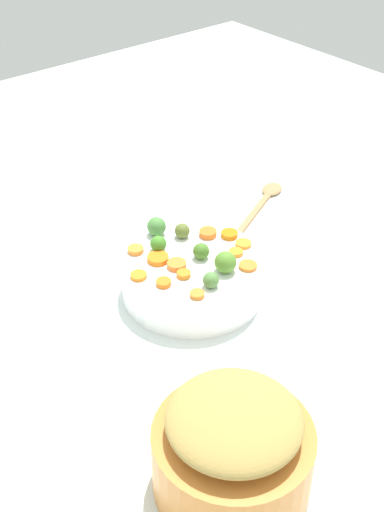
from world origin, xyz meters
TOP-DOWN VIEW (x-y plane):
  - tabletop at (0.00, 0.00)m, footprint 2.40×2.40m
  - serving_bowl_carrots at (-0.00, -0.02)m, footprint 0.27×0.27m
  - metal_pot at (-0.23, -0.38)m, footprint 0.22×0.22m
  - stuffing_mound at (-0.23, -0.38)m, footprint 0.18×0.18m
  - carrot_slice_0 at (-0.04, -0.01)m, footprint 0.05×0.05m
  - carrot_slice_1 at (0.07, -0.05)m, footprint 0.04×0.04m
  - carrot_slice_2 at (0.10, -0.00)m, footprint 0.04×0.04m
  - carrot_slice_3 at (-0.06, -0.10)m, footprint 0.03×0.03m
  - carrot_slice_4 at (0.06, -0.10)m, footprint 0.04×0.04m
  - carrot_slice_5 at (-0.04, -0.04)m, footprint 0.03×0.03m
  - carrot_slice_6 at (0.10, -0.04)m, footprint 0.04×0.04m
  - carrot_slice_7 at (-0.05, 0.02)m, footprint 0.05×0.05m
  - carrot_slice_8 at (-0.11, 0.01)m, footprint 0.04×0.04m
  - carrot_slice_9 at (-0.07, 0.07)m, footprint 0.04×0.04m
  - carrot_slice_10 at (-0.09, -0.04)m, footprint 0.03×0.03m
  - carrot_slice_11 at (0.07, 0.03)m, footprint 0.04×0.04m
  - brussels_sprout_0 at (-0.02, -0.10)m, footprint 0.03×0.03m
  - brussels_sprout_1 at (0.03, 0.06)m, footprint 0.03×0.03m
  - brussels_sprout_2 at (0.02, -0.08)m, footprint 0.04×0.04m
  - brussels_sprout_3 at (0.02, -0.02)m, footprint 0.03×0.03m
  - brussels_sprout_4 at (-0.03, 0.05)m, footprint 0.03×0.03m
  - brussels_sprout_5 at (0.00, 0.09)m, footprint 0.04×0.04m
  - wooden_spoon at (0.33, 0.13)m, footprint 0.27×0.15m

SIDE VIEW (x-z plane):
  - tabletop at x=0.00m, z-range 0.00..0.02m
  - wooden_spoon at x=0.33m, z-range 0.02..0.03m
  - serving_bowl_carrots at x=0.00m, z-range 0.02..0.10m
  - metal_pot at x=-0.23m, z-range 0.02..0.13m
  - carrot_slice_4 at x=0.06m, z-range 0.10..0.10m
  - carrot_slice_6 at x=0.10m, z-range 0.10..0.10m
  - carrot_slice_8 at x=-0.11m, z-range 0.10..0.10m
  - carrot_slice_1 at x=0.07m, z-range 0.10..0.10m
  - carrot_slice_3 at x=-0.06m, z-range 0.10..0.10m
  - carrot_slice_10 at x=-0.09m, z-range 0.10..0.10m
  - carrot_slice_9 at x=-0.07m, z-range 0.10..0.10m
  - carrot_slice_5 at x=-0.04m, z-range 0.10..0.10m
  - carrot_slice_2 at x=0.10m, z-range 0.10..0.11m
  - carrot_slice_7 at x=-0.05m, z-range 0.10..0.11m
  - carrot_slice_0 at x=-0.04m, z-range 0.10..0.11m
  - carrot_slice_11 at x=0.07m, z-range 0.10..0.11m
  - brussels_sprout_0 at x=-0.02m, z-range 0.10..0.12m
  - brussels_sprout_1 at x=0.03m, z-range 0.10..0.12m
  - brussels_sprout_3 at x=0.02m, z-range 0.10..0.13m
  - brussels_sprout_4 at x=-0.03m, z-range 0.10..0.13m
  - brussels_sprout_5 at x=0.00m, z-range 0.10..0.13m
  - brussels_sprout_2 at x=0.02m, z-range 0.10..0.14m
  - stuffing_mound at x=-0.23m, z-range 0.13..0.18m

